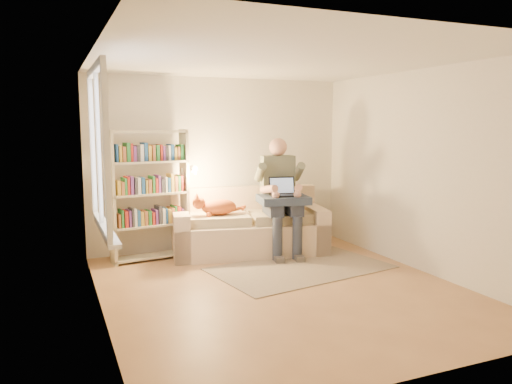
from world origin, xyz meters
name	(u,v)px	position (x,y,z in m)	size (l,w,h in m)	color
floor	(282,289)	(0.00, 0.00, 0.00)	(4.50, 4.50, 0.00)	#9B6E46
ceiling	(284,60)	(0.00, 0.00, 2.60)	(4.00, 4.50, 0.02)	white
wall_left	(98,186)	(-2.00, 0.00, 1.30)	(0.02, 4.50, 2.60)	silver
wall_right	(423,171)	(2.00, 0.00, 1.30)	(0.02, 4.50, 2.60)	silver
wall_back	(219,164)	(0.00, 2.25, 1.30)	(4.00, 0.02, 2.60)	silver
wall_front	(419,208)	(0.00, -2.25, 1.30)	(4.00, 0.02, 2.60)	silver
window	(101,176)	(-1.95, 0.20, 1.38)	(0.12, 1.52, 1.69)	white
sofa	(248,229)	(0.27, 1.75, 0.34)	(2.38, 1.40, 0.95)	beige
person	(280,190)	(0.68, 1.50, 0.95)	(0.61, 0.84, 1.70)	#686F5A
cat	(213,207)	(-0.29, 1.71, 0.73)	(0.80, 0.36, 0.29)	orange
blanket	(290,199)	(0.74, 1.30, 0.83)	(0.69, 0.57, 0.11)	#2B374C
laptop	(289,191)	(0.74, 1.32, 0.95)	(0.43, 0.37, 0.33)	black
bookshelf	(150,189)	(-1.15, 1.88, 1.01)	(1.24, 0.42, 1.83)	beige
rug	(301,268)	(0.59, 0.66, 0.01)	(2.29, 1.35, 0.01)	gray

